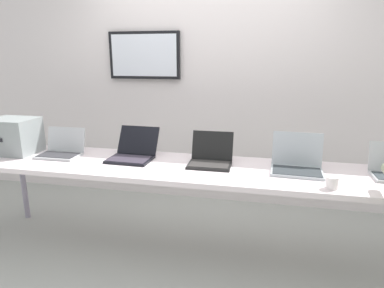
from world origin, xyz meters
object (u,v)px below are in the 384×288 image
at_px(coffee_mug, 332,183).
at_px(laptop_station_0, 62,149).
at_px(laptop_station_3, 297,163).
at_px(workbench, 183,171).
at_px(laptop_station_2, 211,157).
at_px(laptop_station_1, 133,152).
at_px(equipment_box, 14,136).

bearing_deg(coffee_mug, laptop_station_0, 171.93).
bearing_deg(laptop_station_0, laptop_station_3, 0.37).
relative_size(workbench, coffee_mug, 44.37).
relative_size(laptop_station_2, laptop_station_3, 0.88).
height_order(workbench, coffee_mug, coffee_mug).
bearing_deg(laptop_station_0, laptop_station_1, 4.45).
relative_size(laptop_station_0, laptop_station_3, 0.93).
height_order(equipment_box, laptop_station_3, equipment_box).
distance_m(laptop_station_2, laptop_station_3, 0.66).
bearing_deg(laptop_station_2, laptop_station_1, 178.72).
bearing_deg(laptop_station_3, equipment_box, -179.39).
xyz_separation_m(workbench, laptop_station_1, (-0.46, 0.11, 0.10)).
bearing_deg(laptop_station_2, workbench, -156.06).
bearing_deg(laptop_station_3, workbench, -175.36).
distance_m(equipment_box, laptop_station_3, 2.44).
xyz_separation_m(equipment_box, coffee_mug, (2.63, -0.30, -0.12)).
height_order(workbench, laptop_station_1, laptop_station_1).
relative_size(workbench, equipment_box, 9.18).
distance_m(laptop_station_0, laptop_station_1, 0.65).
height_order(laptop_station_0, coffee_mug, laptop_station_0).
xyz_separation_m(workbench, laptop_station_3, (0.87, 0.07, 0.11)).
distance_m(workbench, laptop_station_3, 0.88).
relative_size(laptop_station_3, coffee_mug, 4.75).
bearing_deg(workbench, laptop_station_2, 23.94).
bearing_deg(laptop_station_0, equipment_box, -178.34).
bearing_deg(laptop_station_2, coffee_mug, -21.82).
bearing_deg(laptop_station_3, laptop_station_1, 178.39).
relative_size(laptop_station_1, laptop_station_3, 1.04).
xyz_separation_m(equipment_box, laptop_station_1, (1.10, 0.06, -0.10)).
distance_m(equipment_box, laptop_station_2, 1.77).
bearing_deg(workbench, laptop_station_3, 4.64).
relative_size(laptop_station_0, coffee_mug, 4.42).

